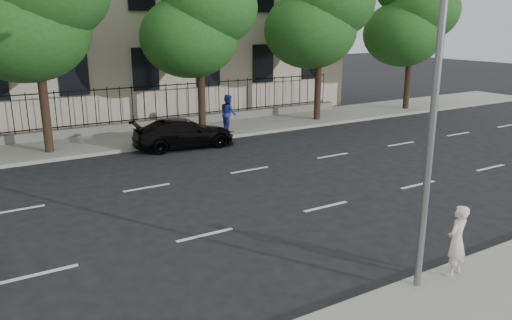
# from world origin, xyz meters

# --- Properties ---
(ground) EXTENTS (120.00, 120.00, 0.00)m
(ground) POSITION_xyz_m (0.00, 0.00, 0.00)
(ground) COLOR black
(ground) RESTS_ON ground
(far_sidewalk) EXTENTS (60.00, 4.00, 0.15)m
(far_sidewalk) POSITION_xyz_m (0.00, 14.00, 0.07)
(far_sidewalk) COLOR gray
(far_sidewalk) RESTS_ON ground
(lane_markings) EXTENTS (49.60, 4.62, 0.01)m
(lane_markings) POSITION_xyz_m (0.00, 4.75, 0.01)
(lane_markings) COLOR silver
(lane_markings) RESTS_ON ground
(iron_fence) EXTENTS (30.00, 0.50, 2.20)m
(iron_fence) POSITION_xyz_m (0.00, 15.70, 0.65)
(iron_fence) COLOR slate
(iron_fence) RESTS_ON far_sidewalk
(street_light) EXTENTS (0.25, 3.32, 8.05)m
(street_light) POSITION_xyz_m (2.50, -1.77, 5.15)
(street_light) COLOR slate
(street_light) RESTS_ON near_sidewalk
(tree_d) EXTENTS (5.34, 4.94, 8.84)m
(tree_d) POSITION_xyz_m (5.04, 13.36, 5.84)
(tree_d) COLOR #382619
(tree_d) RESTS_ON far_sidewalk
(tree_e) EXTENTS (5.71, 5.31, 9.46)m
(tree_e) POSITION_xyz_m (12.04, 13.36, 6.20)
(tree_e) COLOR #382619
(tree_e) RESTS_ON far_sidewalk
(tree_f) EXTENTS (5.52, 5.12, 9.01)m
(tree_f) POSITION_xyz_m (19.04, 13.36, 5.88)
(tree_f) COLOR #382619
(tree_f) RESTS_ON far_sidewalk
(black_sedan) EXTENTS (4.61, 2.24, 1.29)m
(black_sedan) POSITION_xyz_m (3.31, 11.50, 0.65)
(black_sedan) COLOR black
(black_sedan) RESTS_ON ground
(woman_near) EXTENTS (0.64, 0.49, 1.56)m
(woman_near) POSITION_xyz_m (3.49, -2.40, 0.93)
(woman_near) COLOR silver
(woman_near) RESTS_ON near_sidewalk
(pedestrian_far) EXTENTS (0.76, 0.94, 1.82)m
(pedestrian_far) POSITION_xyz_m (6.25, 12.85, 1.06)
(pedestrian_far) COLOR navy
(pedestrian_far) RESTS_ON far_sidewalk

